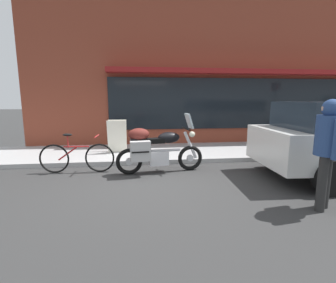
{
  "coord_description": "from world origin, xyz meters",
  "views": [
    {
      "loc": [
        -0.13,
        -4.96,
        1.71
      ],
      "look_at": [
        0.56,
        0.87,
        0.7
      ],
      "focal_mm": 26.43,
      "sensor_mm": 36.0,
      "label": 1
    }
  ],
  "objects_px": {
    "parked_bicycle": "(77,157)",
    "pedestrian_walking": "(328,142)",
    "touring_motorcycle": "(155,148)",
    "sandwich_board_sign": "(117,136)"
  },
  "relations": [
    {
      "from": "parked_bicycle",
      "to": "pedestrian_walking",
      "type": "distance_m",
      "value": 5.01
    },
    {
      "from": "sandwich_board_sign",
      "to": "parked_bicycle",
      "type": "bearing_deg",
      "value": -115.54
    },
    {
      "from": "touring_motorcycle",
      "to": "sandwich_board_sign",
      "type": "height_order",
      "value": "touring_motorcycle"
    },
    {
      "from": "parked_bicycle",
      "to": "touring_motorcycle",
      "type": "bearing_deg",
      "value": -7.99
    },
    {
      "from": "touring_motorcycle",
      "to": "parked_bicycle",
      "type": "distance_m",
      "value": 1.85
    },
    {
      "from": "parked_bicycle",
      "to": "pedestrian_walking",
      "type": "height_order",
      "value": "pedestrian_walking"
    },
    {
      "from": "sandwich_board_sign",
      "to": "pedestrian_walking",
      "type": "bearing_deg",
      "value": -49.9
    },
    {
      "from": "parked_bicycle",
      "to": "sandwich_board_sign",
      "type": "height_order",
      "value": "sandwich_board_sign"
    },
    {
      "from": "parked_bicycle",
      "to": "pedestrian_walking",
      "type": "relative_size",
      "value": 1.01
    },
    {
      "from": "pedestrian_walking",
      "to": "touring_motorcycle",
      "type": "bearing_deg",
      "value": 137.96
    }
  ]
}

